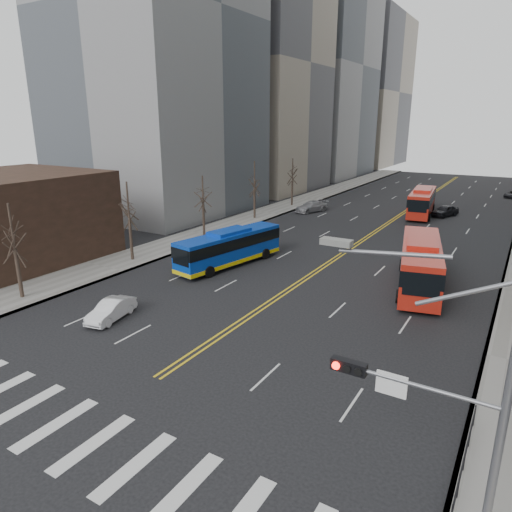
% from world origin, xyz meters
% --- Properties ---
extents(ground, '(220.00, 220.00, 0.00)m').
position_xyz_m(ground, '(0.00, 0.00, 0.00)').
color(ground, black).
extents(sidewalk_left, '(5.00, 130.00, 0.15)m').
position_xyz_m(sidewalk_left, '(-16.50, 45.00, 0.07)').
color(sidewalk_left, gray).
rests_on(sidewalk_left, ground).
extents(crosswalk, '(26.70, 4.00, 0.01)m').
position_xyz_m(crosswalk, '(0.00, 0.00, 0.01)').
color(crosswalk, silver).
rests_on(crosswalk, ground).
extents(centerline, '(0.55, 100.00, 0.01)m').
position_xyz_m(centerline, '(0.00, 55.00, 0.01)').
color(centerline, gold).
rests_on(centerline, ground).
extents(office_towers, '(83.00, 134.00, 58.00)m').
position_xyz_m(office_towers, '(0.12, 68.51, 23.92)').
color(office_towers, gray).
rests_on(office_towers, ground).
extents(signal_mast, '(5.37, 0.37, 9.39)m').
position_xyz_m(signal_mast, '(13.77, 2.00, 4.86)').
color(signal_mast, gray).
rests_on(signal_mast, ground).
extents(pedestrian_railing, '(0.06, 6.06, 1.02)m').
position_xyz_m(pedestrian_railing, '(14.30, 6.00, 0.82)').
color(pedestrian_railing, black).
rests_on(pedestrian_railing, sidewalk_right).
extents(street_trees, '(35.20, 47.20, 7.60)m').
position_xyz_m(street_trees, '(-7.18, 34.55, 4.87)').
color(street_trees, '#2F231D').
rests_on(street_trees, ground).
extents(blue_bus, '(4.44, 11.48, 3.29)m').
position_xyz_m(blue_bus, '(-7.46, 22.61, 1.72)').
color(blue_bus, '#0C3DBC').
rests_on(blue_bus, ground).
extents(red_bus_near, '(5.39, 12.51, 3.84)m').
position_xyz_m(red_bus_near, '(8.43, 25.54, 2.13)').
color(red_bus_near, '#B51F13').
rests_on(red_bus_near, ground).
extents(red_bus_far, '(4.02, 11.93, 3.70)m').
position_xyz_m(red_bus_far, '(2.44, 54.87, 2.05)').
color(red_bus_far, '#B51F13').
rests_on(red_bus_far, ground).
extents(car_white, '(2.11, 4.13, 1.30)m').
position_xyz_m(car_white, '(-7.54, 8.87, 0.65)').
color(car_white, white).
rests_on(car_white, ground).
extents(car_dark_mid, '(3.44, 4.85, 1.53)m').
position_xyz_m(car_dark_mid, '(5.39, 55.76, 0.77)').
color(car_dark_mid, black).
rests_on(car_dark_mid, ground).
extents(car_silver, '(3.87, 5.64, 1.52)m').
position_xyz_m(car_silver, '(-11.52, 49.25, 0.76)').
color(car_silver, gray).
rests_on(car_silver, ground).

